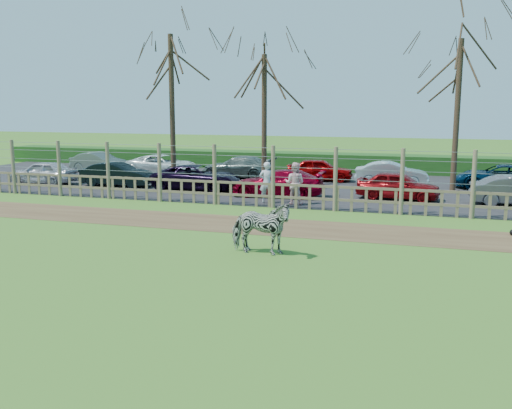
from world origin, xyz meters
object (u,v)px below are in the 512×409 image
(car_9, at_px, (238,167))
(car_12, at_px, (499,177))
(tree_left, at_px, (171,73))
(car_10, at_px, (320,170))
(car_3, at_px, (278,183))
(car_0, at_px, (42,172))
(car_1, at_px, (117,174))
(car_4, at_px, (398,186))
(tree_mid, at_px, (264,89))
(car_2, at_px, (197,178))
(zebra, at_px, (260,228))
(car_8, at_px, (163,165))
(visitor_a, at_px, (267,182))
(visitor_b, at_px, (295,183))
(car_11, at_px, (392,174))
(car_7, at_px, (99,162))
(tree_right, at_px, (459,79))

(car_9, bearing_deg, car_12, 88.01)
(tree_left, bearing_deg, car_10, 29.93)
(car_3, bearing_deg, car_0, -94.58)
(car_1, height_order, car_4, same)
(tree_mid, xyz_separation_m, car_2, (-2.73, -2.17, -4.23))
(car_3, relative_size, car_12, 0.96)
(zebra, bearing_deg, car_10, 5.90)
(car_12, bearing_deg, car_9, -88.44)
(car_2, height_order, car_8, same)
(zebra, xyz_separation_m, car_4, (3.06, 10.49, -0.11))
(visitor_a, relative_size, car_1, 0.47)
(car_0, bearing_deg, visitor_b, 76.51)
(car_11, bearing_deg, zebra, 166.56)
(car_10, bearing_deg, car_7, 83.64)
(car_3, bearing_deg, car_8, -126.24)
(car_8, height_order, car_11, same)
(visitor_a, bearing_deg, zebra, 91.44)
(car_9, height_order, car_10, same)
(tree_right, distance_m, car_9, 12.48)
(car_7, xyz_separation_m, car_8, (4.45, -0.34, 0.00))
(visitor_b, distance_m, car_3, 2.12)
(zebra, relative_size, car_3, 0.43)
(car_7, distance_m, car_10, 13.58)
(tree_left, height_order, car_0, tree_left)
(car_12, bearing_deg, car_2, -68.39)
(visitor_b, distance_m, car_11, 7.60)
(car_10, bearing_deg, car_0, 105.80)
(tree_left, height_order, visitor_b, tree_left)
(tree_right, xyz_separation_m, visitor_b, (-6.31, -5.14, -4.34))
(car_8, bearing_deg, car_4, -102.22)
(car_4, height_order, car_8, same)
(tree_right, height_order, visitor_b, tree_right)
(car_2, height_order, car_7, same)
(tree_mid, height_order, visitor_a, tree_mid)
(car_2, distance_m, car_9, 5.02)
(tree_mid, relative_size, visitor_a, 3.96)
(car_3, xyz_separation_m, car_9, (-3.87, 5.74, 0.00))
(zebra, height_order, car_0, zebra)
(car_1, distance_m, car_3, 8.63)
(tree_mid, xyz_separation_m, car_9, (-2.36, 2.84, -4.23))
(car_1, relative_size, car_9, 0.88)
(tree_mid, distance_m, car_10, 5.60)
(car_7, relative_size, car_9, 0.88)
(car_8, bearing_deg, car_9, -79.48)
(visitor_b, xyz_separation_m, car_3, (-1.18, 1.75, -0.26))
(tree_left, relative_size, car_1, 2.16)
(tree_right, bearing_deg, car_2, -167.19)
(zebra, bearing_deg, car_8, 35.58)
(tree_left, xyz_separation_m, car_12, (15.69, 3.40, -4.98))
(visitor_a, bearing_deg, car_10, -109.21)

